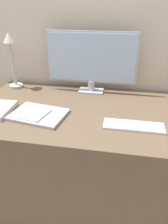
{
  "coord_description": "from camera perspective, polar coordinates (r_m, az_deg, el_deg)",
  "views": [
    {
      "loc": [
        0.18,
        -1.03,
        1.33
      ],
      "look_at": [
        -0.01,
        0.01,
        0.77
      ],
      "focal_mm": 35.0,
      "sensor_mm": 36.0,
      "label": 1
    }
  ],
  "objects": [
    {
      "name": "monitor",
      "position": [
        1.55,
        2.02,
        13.35
      ],
      "size": [
        0.63,
        0.11,
        0.43
      ],
      "color": "#B7B7BC",
      "rests_on": "desk"
    },
    {
      "name": "ground_plane",
      "position": [
        1.7,
        0.17,
        -23.63
      ],
      "size": [
        10.0,
        10.0,
        0.0
      ],
      "primitive_type": "plane",
      "color": "gray"
    },
    {
      "name": "desk",
      "position": [
        1.55,
        1.16,
        -11.21
      ],
      "size": [
        1.46,
        0.77,
        0.71
      ],
      "color": "brown",
      "rests_on": "ground_plane"
    },
    {
      "name": "laptop",
      "position": [
        1.31,
        -11.78,
        -0.67
      ],
      "size": [
        0.34,
        0.28,
        0.02
      ],
      "color": "#A3A3A8",
      "rests_on": "desk"
    },
    {
      "name": "keyboard",
      "position": [
        1.21,
        12.84,
        -3.63
      ],
      "size": [
        0.32,
        0.11,
        0.01
      ],
      "color": "silver",
      "rests_on": "desk"
    },
    {
      "name": "wall_back",
      "position": [
        1.62,
        4.09,
        23.37
      ],
      "size": [
        3.6,
        0.05,
        2.4
      ],
      "color": "beige",
      "rests_on": "ground_plane"
    },
    {
      "name": "desk_lamp",
      "position": [
        1.71,
        -18.45,
        14.16
      ],
      "size": [
        0.1,
        0.1,
        0.41
      ],
      "color": "#BCB7AD",
      "rests_on": "desk"
    },
    {
      "name": "ereader",
      "position": [
        1.3,
        -12.62,
        -0.45
      ],
      "size": [
        0.16,
        0.19,
        0.01
      ],
      "color": "white",
      "rests_on": "laptop"
    }
  ]
}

